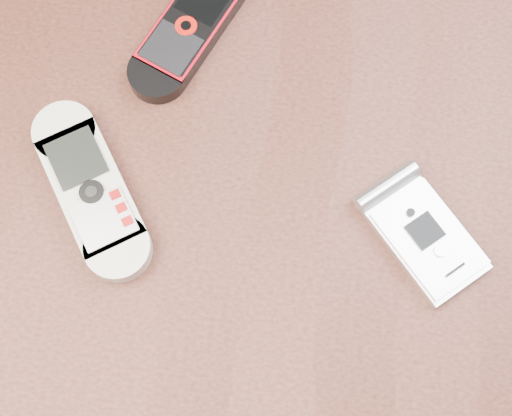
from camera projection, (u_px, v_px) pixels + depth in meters
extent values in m
plane|color=#472B19|center=(253.00, 341.00, 1.22)|extent=(4.00, 4.00, 0.00)
cube|color=black|center=(249.00, 219.00, 0.52)|extent=(1.20, 0.80, 0.03)
cube|color=beige|center=(91.00, 189.00, 0.50)|extent=(0.11, 0.14, 0.02)
cube|color=black|center=(193.00, 22.00, 0.54)|extent=(0.10, 0.15, 0.01)
cube|color=silver|center=(425.00, 236.00, 0.49)|extent=(0.10, 0.11, 0.01)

